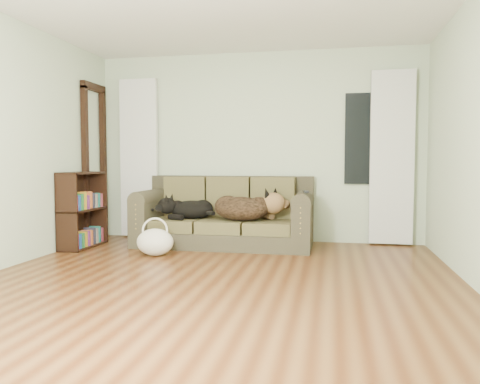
% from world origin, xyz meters
% --- Properties ---
extents(floor, '(5.00, 5.00, 0.00)m').
position_xyz_m(floor, '(0.00, 0.00, 0.00)').
color(floor, '#47220E').
rests_on(floor, ground).
extents(wall_back, '(4.50, 0.04, 2.60)m').
position_xyz_m(wall_back, '(0.00, 2.50, 1.30)').
color(wall_back, '#AEBCA0').
rests_on(wall_back, ground).
extents(curtain_left, '(0.55, 0.08, 2.25)m').
position_xyz_m(curtain_left, '(-1.70, 2.42, 1.15)').
color(curtain_left, silver).
rests_on(curtain_left, ground).
extents(curtain_right, '(0.55, 0.08, 2.25)m').
position_xyz_m(curtain_right, '(1.80, 2.42, 1.15)').
color(curtain_right, silver).
rests_on(curtain_right, ground).
extents(window_pane, '(0.50, 0.03, 1.20)m').
position_xyz_m(window_pane, '(1.45, 2.47, 1.40)').
color(window_pane, black).
rests_on(window_pane, wall_back).
extents(door_casing, '(0.07, 0.60, 2.10)m').
position_xyz_m(door_casing, '(-2.20, 2.05, 1.05)').
color(door_casing, black).
rests_on(door_casing, ground).
extents(sofa, '(2.27, 0.98, 0.93)m').
position_xyz_m(sofa, '(-0.34, 1.97, 0.45)').
color(sofa, '#2E2D1B').
rests_on(sofa, floor).
extents(dog_black_lab, '(0.61, 0.45, 0.25)m').
position_xyz_m(dog_black_lab, '(-0.80, 1.93, 0.48)').
color(dog_black_lab, black).
rests_on(dog_black_lab, sofa).
extents(dog_shepherd, '(0.90, 0.76, 0.34)m').
position_xyz_m(dog_shepherd, '(-0.04, 1.88, 0.49)').
color(dog_shepherd, black).
rests_on(dog_shepherd, sofa).
extents(tv_remote, '(0.09, 0.20, 0.02)m').
position_xyz_m(tv_remote, '(0.73, 1.83, 0.73)').
color(tv_remote, black).
rests_on(tv_remote, sofa).
extents(tote_bag, '(0.45, 0.36, 0.32)m').
position_xyz_m(tote_bag, '(-0.98, 1.17, 0.16)').
color(tote_bag, silver).
rests_on(tote_bag, floor).
extents(bookshelf, '(0.38, 0.80, 0.97)m').
position_xyz_m(bookshelf, '(-2.09, 1.51, 0.50)').
color(bookshelf, black).
rests_on(bookshelf, floor).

